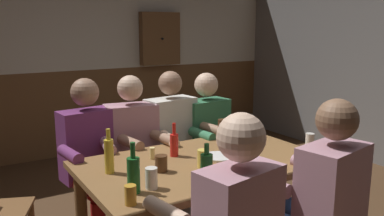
{
  "coord_description": "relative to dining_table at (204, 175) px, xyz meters",
  "views": [
    {
      "loc": [
        -1.41,
        -2.14,
        1.6
      ],
      "look_at": [
        0.0,
        0.15,
        1.06
      ],
      "focal_mm": 37.75,
      "sensor_mm": 36.0,
      "label": 1
    }
  ],
  "objects": [
    {
      "name": "pint_glass_1",
      "position": [
        0.62,
        0.34,
        0.16
      ],
      "size": [
        0.07,
        0.07,
        0.12
      ],
      "primitive_type": "cylinder",
      "color": "#E5C64C",
      "rests_on": "dining_table"
    },
    {
      "name": "bottle_0",
      "position": [
        -0.61,
        0.11,
        0.21
      ],
      "size": [
        0.06,
        0.06,
        0.28
      ],
      "color": "gold",
      "rests_on": "dining_table"
    },
    {
      "name": "wall_dart_cabinet",
      "position": [
        1.12,
        2.79,
        0.82
      ],
      "size": [
        0.56,
        0.15,
        0.7
      ],
      "color": "brown"
    },
    {
      "name": "bottle_3",
      "position": [
        -0.24,
        -0.39,
        0.2
      ],
      "size": [
        0.07,
        0.07,
        0.26
      ],
      "color": "#195923",
      "rests_on": "dining_table"
    },
    {
      "name": "pint_glass_5",
      "position": [
        -0.68,
        -0.37,
        0.15
      ],
      "size": [
        0.06,
        0.06,
        0.1
      ],
      "primitive_type": "cylinder",
      "color": "gold",
      "rests_on": "dining_table"
    },
    {
      "name": "plate_0",
      "position": [
        0.12,
        0.01,
        0.11
      ],
      "size": [
        0.21,
        0.21,
        0.01
      ],
      "primitive_type": "cylinder",
      "color": "white",
      "rests_on": "dining_table"
    },
    {
      "name": "bottle_1",
      "position": [
        -0.61,
        -0.24,
        0.21
      ],
      "size": [
        0.07,
        0.07,
        0.28
      ],
      "color": "#195923",
      "rests_on": "dining_table"
    },
    {
      "name": "person_0",
      "position": [
        -0.53,
        0.71,
        0.05
      ],
      "size": [
        0.57,
        0.55,
        1.23
      ],
      "rotation": [
        0.0,
        0.0,
        3.26
      ],
      "color": "#6B2D66",
      "rests_on": "ground_plane"
    },
    {
      "name": "pint_glass_6",
      "position": [
        -0.5,
        -0.24,
        0.16
      ],
      "size": [
        0.07,
        0.07,
        0.12
      ],
      "primitive_type": "cylinder",
      "color": "white",
      "rests_on": "dining_table"
    },
    {
      "name": "person_5",
      "position": [
        0.31,
        -0.72,
        0.06
      ],
      "size": [
        0.58,
        0.6,
        1.24
      ],
      "rotation": [
        0.0,
        0.0,
        0.18
      ],
      "color": "#B78493",
      "rests_on": "ground_plane"
    },
    {
      "name": "pint_glass_3",
      "position": [
        -0.33,
        -0.03,
        0.15
      ],
      "size": [
        0.08,
        0.08,
        0.1
      ],
      "primitive_type": "cylinder",
      "color": "#4C2D19",
      "rests_on": "dining_table"
    },
    {
      "name": "back_wall_wainscot",
      "position": [
        0.0,
        2.92,
        -0.09
      ],
      "size": [
        5.7,
        0.12,
        1.07
      ],
      "primitive_type": "cube",
      "color": "brown",
      "rests_on": "ground_plane"
    },
    {
      "name": "person_3",
      "position": [
        0.55,
        0.71,
        0.04
      ],
      "size": [
        0.56,
        0.54,
        1.21
      ],
      "rotation": [
        0.0,
        0.0,
        3.21
      ],
      "color": "#33724C",
      "rests_on": "ground_plane"
    },
    {
      "name": "back_wall_upper",
      "position": [
        0.0,
        2.92,
        1.16
      ],
      "size": [
        5.7,
        0.12,
        1.42
      ],
      "primitive_type": "cube",
      "color": "beige"
    },
    {
      "name": "person_1",
      "position": [
        -0.19,
        0.71,
        0.05
      ],
      "size": [
        0.59,
        0.57,
        1.23
      ],
      "rotation": [
        0.0,
        0.0,
        2.97
      ],
      "color": "#B78493",
      "rests_on": "ground_plane"
    },
    {
      "name": "pint_glass_4",
      "position": [
        0.43,
        0.38,
        0.18
      ],
      "size": [
        0.08,
        0.08,
        0.16
      ],
      "primitive_type": "cylinder",
      "color": "#4C2D19",
      "rests_on": "dining_table"
    },
    {
      "name": "bottle_2",
      "position": [
        -0.12,
        0.19,
        0.19
      ],
      "size": [
        0.06,
        0.06,
        0.23
      ],
      "color": "red",
      "rests_on": "dining_table"
    },
    {
      "name": "dining_table",
      "position": [
        0.0,
        0.0,
        0.0
      ],
      "size": [
        1.6,
        0.97,
        0.73
      ],
      "color": "brown",
      "rests_on": "ground_plane"
    },
    {
      "name": "person_2",
      "position": [
        0.19,
        0.71,
        0.05
      ],
      "size": [
        0.58,
        0.55,
        1.24
      ],
      "rotation": [
        0.0,
        0.0,
        3.26
      ],
      "color": "silver",
      "rests_on": "ground_plane"
    },
    {
      "name": "table_candle",
      "position": [
        -0.27,
        0.22,
        0.14
      ],
      "size": [
        0.04,
        0.04,
        0.08
      ],
      "primitive_type": "cylinder",
      "color": "#F9E08C",
      "rests_on": "dining_table"
    },
    {
      "name": "pint_glass_0",
      "position": [
        0.73,
        -0.25,
        0.17
      ],
      "size": [
        0.06,
        0.06,
        0.14
      ],
      "primitive_type": "cylinder",
      "color": "white",
      "rests_on": "dining_table"
    },
    {
      "name": "pint_glass_2",
      "position": [
        -0.08,
        -0.11,
        0.16
      ],
      "size": [
        0.07,
        0.07,
        0.12
      ],
      "primitive_type": "cylinder",
      "color": "#E5C64C",
      "rests_on": "dining_table"
    }
  ]
}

